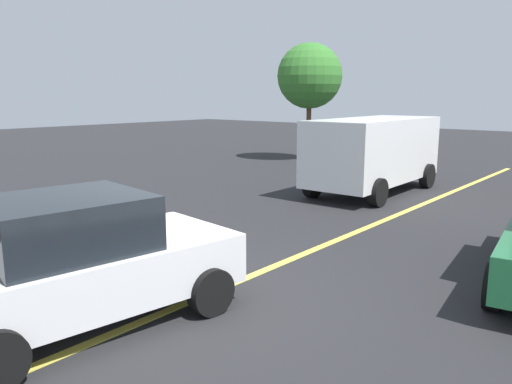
{
  "coord_description": "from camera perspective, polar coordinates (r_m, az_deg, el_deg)",
  "views": [
    {
      "loc": [
        -4.69,
        -4.99,
        2.86
      ],
      "look_at": [
        0.74,
        -0.46,
        1.5
      ],
      "focal_mm": 35.34,
      "sensor_mm": 36.0,
      "label": 1
    }
  ],
  "objects": [
    {
      "name": "ground_plane",
      "position": [
        7.42,
        -6.56,
        -11.88
      ],
      "size": [
        80.0,
        80.0,
        0.0
      ],
      "primitive_type": "plane",
      "color": "#262628"
    },
    {
      "name": "lane_marking_centre",
      "position": [
        9.6,
        6.57,
        -6.51
      ],
      "size": [
        28.0,
        0.16,
        0.01
      ],
      "primitive_type": "cube",
      "color": "#E0D14C"
    },
    {
      "name": "white_van",
      "position": [
        15.34,
        13.18,
        4.61
      ],
      "size": [
        5.24,
        2.34,
        2.2
      ],
      "color": "white",
      "rests_on": "ground_plane"
    },
    {
      "name": "car_white_approaching",
      "position": [
        6.73,
        -19.43,
        -7.35
      ],
      "size": [
        4.09,
        2.47,
        1.67
      ],
      "color": "white",
      "rests_on": "ground_plane"
    },
    {
      "name": "tree_left_verge",
      "position": [
        22.71,
        6.09,
        12.91
      ],
      "size": [
        2.85,
        2.85,
        5.13
      ],
      "color": "#513823",
      "rests_on": "ground_plane"
    }
  ]
}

